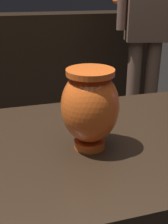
# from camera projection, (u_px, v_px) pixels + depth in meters

# --- Properties ---
(back_display_shelf) EXTENTS (2.60, 0.40, 0.99)m
(back_display_shelf) POSITION_uv_depth(u_px,v_px,m) (22.00, 65.00, 2.90)
(back_display_shelf) COLOR black
(back_display_shelf) RESTS_ON ground_plane
(vase_centerpiece) EXTENTS (0.16, 0.16, 0.22)m
(vase_centerpiece) POSITION_uv_depth(u_px,v_px,m) (90.00, 106.00, 0.76)
(vase_centerpiece) COLOR #E55B1E
(vase_centerpiece) RESTS_ON display_plinth
(shelf_vase_far_right) EXTENTS (0.16, 0.16, 0.14)m
(shelf_vase_far_right) POSITION_uv_depth(u_px,v_px,m) (120.00, 1.00, 2.93)
(shelf_vase_far_right) COLOR #E55B1E
(shelf_vase_far_right) RESTS_ON back_display_shelf
(visitor_near_right) EXTENTS (0.46, 0.25, 1.69)m
(visitor_near_right) POSITION_uv_depth(u_px,v_px,m) (148.00, 18.00, 2.15)
(visitor_near_right) COLOR brown
(visitor_near_right) RESTS_ON ground_plane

